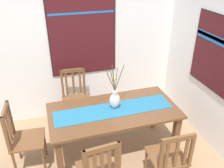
{
  "coord_description": "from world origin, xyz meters",
  "views": [
    {
      "loc": [
        -0.46,
        -1.98,
        2.6
      ],
      "look_at": [
        0.37,
        0.76,
        1.05
      ],
      "focal_mm": 38.62,
      "sensor_mm": 36.0,
      "label": 1
    }
  ],
  "objects_px": {
    "chair_3": "(75,98)",
    "chair_0": "(169,158)",
    "dining_table": "(114,116)",
    "painting_on_side_wall": "(218,55)",
    "centerpiece_vase": "(115,99)",
    "chair_2": "(23,138)",
    "painting_on_back_wall": "(83,34)"
  },
  "relations": [
    {
      "from": "centerpiece_vase",
      "to": "chair_3",
      "type": "height_order",
      "value": "centerpiece_vase"
    },
    {
      "from": "centerpiece_vase",
      "to": "chair_2",
      "type": "height_order",
      "value": "centerpiece_vase"
    },
    {
      "from": "dining_table",
      "to": "centerpiece_vase",
      "type": "bearing_deg",
      "value": 56.93
    },
    {
      "from": "painting_on_side_wall",
      "to": "centerpiece_vase",
      "type": "bearing_deg",
      "value": 173.81
    },
    {
      "from": "painting_on_back_wall",
      "to": "chair_3",
      "type": "bearing_deg",
      "value": -126.0
    },
    {
      "from": "chair_0",
      "to": "chair_2",
      "type": "distance_m",
      "value": 1.86
    },
    {
      "from": "chair_0",
      "to": "painting_on_back_wall",
      "type": "bearing_deg",
      "value": 106.77
    },
    {
      "from": "dining_table",
      "to": "chair_3",
      "type": "bearing_deg",
      "value": 116.38
    },
    {
      "from": "chair_0",
      "to": "dining_table",
      "type": "bearing_deg",
      "value": 118.19
    },
    {
      "from": "centerpiece_vase",
      "to": "chair_3",
      "type": "bearing_deg",
      "value": 119.47
    },
    {
      "from": "chair_0",
      "to": "painting_on_side_wall",
      "type": "distance_m",
      "value": 1.53
    },
    {
      "from": "chair_3",
      "to": "centerpiece_vase",
      "type": "bearing_deg",
      "value": -60.53
    },
    {
      "from": "chair_2",
      "to": "painting_on_side_wall",
      "type": "height_order",
      "value": "painting_on_side_wall"
    },
    {
      "from": "centerpiece_vase",
      "to": "chair_0",
      "type": "bearing_deg",
      "value": -64.81
    },
    {
      "from": "chair_2",
      "to": "chair_3",
      "type": "height_order",
      "value": "chair_2"
    },
    {
      "from": "chair_0",
      "to": "centerpiece_vase",
      "type": "bearing_deg",
      "value": 115.19
    },
    {
      "from": "dining_table",
      "to": "chair_0",
      "type": "bearing_deg",
      "value": -61.81
    },
    {
      "from": "centerpiece_vase",
      "to": "painting_on_back_wall",
      "type": "distance_m",
      "value": 1.29
    },
    {
      "from": "dining_table",
      "to": "chair_2",
      "type": "height_order",
      "value": "chair_2"
    },
    {
      "from": "centerpiece_vase",
      "to": "chair_2",
      "type": "distance_m",
      "value": 1.3
    },
    {
      "from": "dining_table",
      "to": "painting_on_side_wall",
      "type": "distance_m",
      "value": 1.64
    },
    {
      "from": "chair_3",
      "to": "painting_on_back_wall",
      "type": "relative_size",
      "value": 0.71
    },
    {
      "from": "painting_on_side_wall",
      "to": "chair_0",
      "type": "bearing_deg",
      "value": -145.16
    },
    {
      "from": "dining_table",
      "to": "painting_on_back_wall",
      "type": "relative_size",
      "value": 1.29
    },
    {
      "from": "chair_0",
      "to": "chair_2",
      "type": "xyz_separation_m",
      "value": [
        -1.65,
        0.84,
        0.02
      ]
    },
    {
      "from": "centerpiece_vase",
      "to": "painting_on_side_wall",
      "type": "distance_m",
      "value": 1.52
    },
    {
      "from": "chair_3",
      "to": "chair_0",
      "type": "bearing_deg",
      "value": -62.72
    },
    {
      "from": "dining_table",
      "to": "chair_2",
      "type": "bearing_deg",
      "value": 178.44
    },
    {
      "from": "chair_3",
      "to": "painting_on_side_wall",
      "type": "relative_size",
      "value": 0.93
    },
    {
      "from": "painting_on_back_wall",
      "to": "painting_on_side_wall",
      "type": "bearing_deg",
      "value": -38.53
    },
    {
      "from": "centerpiece_vase",
      "to": "chair_0",
      "type": "height_order",
      "value": "centerpiece_vase"
    },
    {
      "from": "dining_table",
      "to": "chair_3",
      "type": "relative_size",
      "value": 1.82
    }
  ]
}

